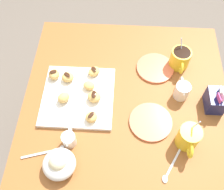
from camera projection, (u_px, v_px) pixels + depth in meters
ground_plane at (121, 156)px, 1.75m from camera, size 8.00×8.00×0.00m
dining_table at (125, 114)px, 1.23m from camera, size 0.85×0.86×0.76m
pastry_plate_square at (78, 96)px, 1.10m from camera, size 0.29×0.29×0.02m
coffee_mug_yellow_left at (180, 58)px, 1.15m from camera, size 0.12×0.09×0.13m
coffee_mug_yellow_right at (189, 137)px, 0.95m from camera, size 0.12×0.08×0.15m
cream_pitcher_white at (182, 90)px, 1.07m from camera, size 0.10×0.06×0.07m
sugar_caddy at (215, 100)px, 1.05m from camera, size 0.09×0.07×0.11m
ice_cream_bowl at (59, 164)px, 0.92m from camera, size 0.12×0.12×0.09m
chocolate_sauce_pitcher at (69, 139)px, 0.97m from camera, size 0.09×0.05×0.06m
saucer_coral_left at (151, 122)px, 1.04m from camera, size 0.17×0.17×0.01m
saucer_coral_right at (155, 68)px, 1.18m from camera, size 0.17×0.17×0.01m
loose_spoon_near_saucer at (49, 152)px, 0.98m from camera, size 0.06×0.15×0.01m
loose_spoon_by_plate at (171, 168)px, 0.94m from camera, size 0.15×0.09×0.01m
beignet_0 at (64, 98)px, 1.06m from camera, size 0.07×0.07×0.04m
beignet_1 at (68, 77)px, 1.12m from camera, size 0.07×0.07×0.03m
chocolate_drizzle_1 at (67, 75)px, 1.10m from camera, size 0.04×0.04×0.00m
beignet_2 at (94, 97)px, 1.06m from camera, size 0.06×0.06×0.04m
chocolate_drizzle_2 at (94, 94)px, 1.05m from camera, size 0.04×0.02×0.00m
beignet_3 at (91, 117)px, 1.02m from camera, size 0.06×0.06×0.03m
chocolate_drizzle_3 at (91, 115)px, 1.00m from camera, size 0.04×0.03×0.00m
beignet_4 at (94, 71)px, 1.13m from camera, size 0.07×0.07×0.03m
chocolate_drizzle_4 at (94, 69)px, 1.12m from camera, size 0.04×0.03×0.00m
beignet_5 at (54, 74)px, 1.12m from camera, size 0.05×0.05×0.03m
chocolate_drizzle_5 at (53, 72)px, 1.11m from camera, size 0.03×0.04×0.00m
beignet_6 at (89, 86)px, 1.10m from camera, size 0.05×0.06×0.03m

